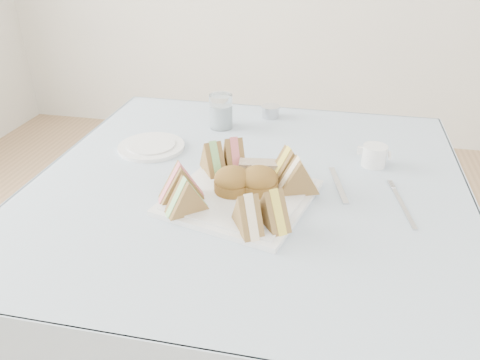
% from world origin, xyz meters
% --- Properties ---
extents(table, '(0.90, 0.90, 0.74)m').
position_xyz_m(table, '(0.00, 0.00, 0.37)').
color(table, brown).
rests_on(table, floor).
extents(tablecloth, '(1.02, 1.02, 0.01)m').
position_xyz_m(tablecloth, '(0.00, 0.00, 0.74)').
color(tablecloth, silver).
rests_on(tablecloth, table).
extents(serving_plate, '(0.36, 0.36, 0.01)m').
position_xyz_m(serving_plate, '(-0.00, -0.09, 0.75)').
color(serving_plate, white).
rests_on(serving_plate, tablecloth).
extents(sandwich_fl_a, '(0.11, 0.09, 0.09)m').
position_xyz_m(sandwich_fl_a, '(-0.12, -0.13, 0.80)').
color(sandwich_fl_a, brown).
rests_on(sandwich_fl_a, serving_plate).
extents(sandwich_fl_b, '(0.10, 0.09, 0.08)m').
position_xyz_m(sandwich_fl_b, '(-0.10, -0.18, 0.80)').
color(sandwich_fl_b, brown).
rests_on(sandwich_fl_b, serving_plate).
extents(sandwich_fr_a, '(0.09, 0.10, 0.08)m').
position_xyz_m(sandwich_fr_a, '(0.08, -0.19, 0.80)').
color(sandwich_fr_a, brown).
rests_on(sandwich_fr_a, serving_plate).
extents(sandwich_fr_b, '(0.08, 0.10, 0.08)m').
position_xyz_m(sandwich_fr_b, '(0.04, -0.21, 0.80)').
color(sandwich_fr_b, brown).
rests_on(sandwich_fr_b, serving_plate).
extents(sandwich_bl_a, '(0.09, 0.10, 0.08)m').
position_xyz_m(sandwich_bl_a, '(-0.09, 0.00, 0.80)').
color(sandwich_bl_a, brown).
rests_on(sandwich_bl_a, serving_plate).
extents(sandwich_bl_b, '(0.08, 0.10, 0.08)m').
position_xyz_m(sandwich_bl_b, '(-0.04, 0.03, 0.80)').
color(sandwich_bl_b, brown).
rests_on(sandwich_bl_b, serving_plate).
extents(sandwich_br_a, '(0.11, 0.08, 0.09)m').
position_xyz_m(sandwich_br_a, '(0.12, -0.05, 0.80)').
color(sandwich_br_a, brown).
rests_on(sandwich_br_a, serving_plate).
extents(sandwich_br_b, '(0.11, 0.09, 0.09)m').
position_xyz_m(sandwich_br_b, '(0.09, -0.01, 0.80)').
color(sandwich_br_b, brown).
rests_on(sandwich_br_b, serving_plate).
extents(scone_left, '(0.11, 0.11, 0.06)m').
position_xyz_m(scone_left, '(-0.02, -0.08, 0.79)').
color(scone_left, brown).
rests_on(scone_left, serving_plate).
extents(scone_right, '(0.10, 0.10, 0.06)m').
position_xyz_m(scone_right, '(0.04, -0.07, 0.79)').
color(scone_right, brown).
rests_on(scone_right, serving_plate).
extents(pastry_slice, '(0.10, 0.05, 0.04)m').
position_xyz_m(pastry_slice, '(0.02, -0.01, 0.78)').
color(pastry_slice, tan).
rests_on(pastry_slice, serving_plate).
extents(side_plate, '(0.20, 0.20, 0.01)m').
position_xyz_m(side_plate, '(-0.29, 0.12, 0.75)').
color(side_plate, white).
rests_on(side_plate, tablecloth).
extents(water_glass, '(0.09, 0.09, 0.10)m').
position_xyz_m(water_glass, '(-0.14, 0.30, 0.80)').
color(water_glass, white).
rests_on(water_glass, tablecloth).
extents(tea_strainer, '(0.07, 0.07, 0.03)m').
position_xyz_m(tea_strainer, '(-0.01, 0.42, 0.76)').
color(tea_strainer, '#B7B7BD').
rests_on(tea_strainer, tablecloth).
extents(knife, '(0.05, 0.17, 0.00)m').
position_xyz_m(knife, '(0.21, 0.02, 0.75)').
color(knife, '#B7B7BD').
rests_on(knife, tablecloth).
extents(fork, '(0.04, 0.16, 0.00)m').
position_xyz_m(fork, '(0.35, -0.05, 0.75)').
color(fork, '#B7B7BD').
rests_on(fork, tablecloth).
extents(creamer_jug, '(0.06, 0.06, 0.05)m').
position_xyz_m(creamer_jug, '(0.29, 0.14, 0.77)').
color(creamer_jug, white).
rests_on(creamer_jug, tablecloth).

